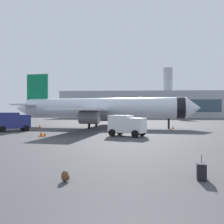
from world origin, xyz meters
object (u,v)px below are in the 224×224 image
Objects in this scene: safety_cone_near at (173,127)px; safety_cone_outer at (45,134)px; cargo_van at (127,125)px; safety_cone_mid at (41,133)px; service_truck at (13,121)px; safety_cone_far at (40,126)px; airplane_at_gate at (102,108)px; traveller_backpack at (65,176)px; rolling_suitcase at (201,171)px.

safety_cone_outer reaches higher than safety_cone_near.
safety_cone_near is 0.96× the size of safety_cone_outer.
cargo_van is 6.18× the size of safety_cone_mid.
service_truck reaches higher than safety_cone_far.
safety_cone_far is at bearing 111.04° from safety_cone_mid.
service_truck is 6.58× the size of safety_cone_mid.
service_truck is (-13.11, -8.24, -2.05)m from airplane_at_gate.
safety_cone_mid is (7.11, -7.19, -1.22)m from service_truck.
traveller_backpack is (7.53, -17.55, -0.15)m from safety_cone_mid.
safety_cone_mid is at bearing 113.22° from traveller_backpack.
safety_cone_outer is at bearing -177.54° from cargo_van.
service_truck reaches higher than safety_cone_near.
cargo_van is at bearing 80.96° from traveller_backpack.
safety_cone_near is at bearing 35.23° from safety_cone_mid.
safety_cone_far is 33.27m from traveller_backpack.
safety_cone_far is at bearing -168.76° from airplane_at_gate.
safety_cone_near is 32.76m from traveller_backpack.
traveller_backpack is at bearing -87.35° from airplane_at_gate.
rolling_suitcase is (20.68, -24.16, -1.22)m from service_truck.
safety_cone_mid is at bearing -130.85° from safety_cone_outer.
cargo_van is 10.54m from safety_cone_mid.
airplane_at_gate is 45.33× the size of safety_cone_far.
cargo_van is at bearing -38.65° from safety_cone_far.
safety_cone_far is at bearing -180.00° from safety_cone_near.
airplane_at_gate is 15.62m from service_truck.
safety_cone_outer is 0.57× the size of rolling_suitcase.
cargo_van reaches higher than safety_cone_mid.
safety_cone_outer is 21.81m from rolling_suitcase.
service_truck is 6.52× the size of safety_cone_far.
service_truck reaches higher than rolling_suitcase.
service_truck is at bearing -108.50° from safety_cone_far.
safety_cone_outer is (-5.68, -15.07, -3.35)m from airplane_at_gate.
safety_cone_outer is at bearing -67.19° from safety_cone_far.
safety_cone_mid is 1.63× the size of traveller_backpack.
service_truck is 8.23× the size of safety_cone_outer.
service_truck is 10.17m from safety_cone_outer.
service_truck is 31.82m from rolling_suitcase.
safety_cone_far is (-15.54, 12.43, -1.06)m from cargo_van.
safety_cone_mid is at bearing -175.59° from cargo_van.
safety_cone_outer is (-10.13, -0.44, -1.14)m from cargo_van.
safety_cone_outer is at bearing 111.91° from traveller_backpack.
safety_cone_outer is at bearing 49.15° from safety_cone_mid.
safety_cone_far reaches higher than traveller_backpack.
safety_cone_far is 1.64× the size of traveller_backpack.
safety_cone_near is at bearing -9.81° from airplane_at_gate.
safety_cone_far is 0.72× the size of rolling_suitcase.
safety_cone_outer is (7.43, -6.82, -1.30)m from service_truck.
safety_cone_far is at bearing 71.50° from service_truck.
cargo_van is at bearing 2.46° from safety_cone_outer.
service_truck is 10.19m from safety_cone_mid.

